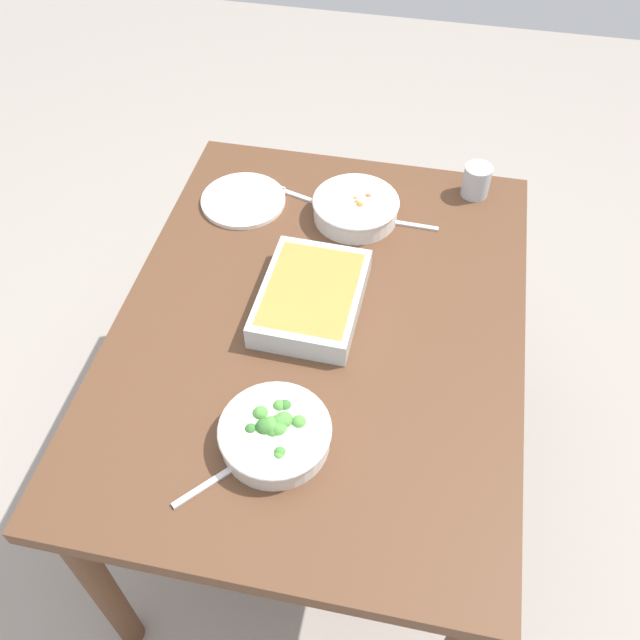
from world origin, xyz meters
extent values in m
plane|color=#9E9389|center=(0.00, 0.00, 0.00)|extent=(6.00, 6.00, 0.00)
cube|color=brown|center=(0.00, 0.00, 0.72)|extent=(1.20, 0.90, 0.04)
cylinder|color=brown|center=(-0.54, -0.39, 0.35)|extent=(0.06, 0.06, 0.70)
cylinder|color=brown|center=(0.54, -0.39, 0.35)|extent=(0.06, 0.06, 0.70)
cylinder|color=brown|center=(-0.54, 0.39, 0.35)|extent=(0.06, 0.06, 0.70)
cylinder|color=silver|center=(-0.36, 0.02, 0.77)|extent=(0.21, 0.21, 0.05)
torus|color=silver|center=(-0.36, 0.02, 0.79)|extent=(0.22, 0.22, 0.01)
cylinder|color=olive|center=(-0.36, 0.02, 0.77)|extent=(0.17, 0.17, 0.03)
sphere|color=olive|center=(-0.37, 0.01, 0.79)|extent=(0.02, 0.02, 0.02)
sphere|color=olive|center=(-0.34, 0.03, 0.79)|extent=(0.02, 0.02, 0.02)
sphere|color=silver|center=(-0.35, 0.02, 0.79)|extent=(0.02, 0.02, 0.02)
sphere|color=silver|center=(-0.36, 0.00, 0.79)|extent=(0.02, 0.02, 0.02)
sphere|color=olive|center=(-0.35, 0.02, 0.79)|extent=(0.02, 0.02, 0.02)
sphere|color=#C66633|center=(-0.38, 0.05, 0.79)|extent=(0.02, 0.02, 0.02)
cylinder|color=silver|center=(0.32, -0.02, 0.77)|extent=(0.21, 0.21, 0.05)
torus|color=silver|center=(0.32, -0.02, 0.79)|extent=(0.22, 0.22, 0.01)
cylinder|color=#8CB272|center=(0.32, -0.02, 0.77)|extent=(0.17, 0.17, 0.02)
sphere|color=#569E42|center=(0.30, 0.02, 0.79)|extent=(0.03, 0.03, 0.03)
sphere|color=#569E42|center=(0.27, -0.02, 0.79)|extent=(0.03, 0.03, 0.03)
sphere|color=#478C38|center=(0.37, 0.00, 0.78)|extent=(0.02, 0.02, 0.02)
sphere|color=#569E42|center=(0.32, -0.02, 0.79)|extent=(0.04, 0.04, 0.04)
sphere|color=#3D7A33|center=(0.27, -0.01, 0.79)|extent=(0.03, 0.03, 0.03)
sphere|color=#569E42|center=(0.29, -0.06, 0.79)|extent=(0.03, 0.03, 0.03)
sphere|color=#3D7A33|center=(0.32, -0.04, 0.79)|extent=(0.04, 0.04, 0.04)
sphere|color=#569E42|center=(0.32, -0.03, 0.79)|extent=(0.04, 0.04, 0.04)
sphere|color=#478C38|center=(0.33, -0.02, 0.79)|extent=(0.03, 0.03, 0.03)
sphere|color=#3D7A33|center=(0.33, -0.07, 0.78)|extent=(0.02, 0.02, 0.02)
sphere|color=#569E42|center=(0.37, 0.00, 0.78)|extent=(0.02, 0.02, 0.02)
sphere|color=#478C38|center=(0.31, -0.02, 0.79)|extent=(0.04, 0.04, 0.04)
sphere|color=#569E42|center=(0.30, -0.01, 0.79)|extent=(0.04, 0.04, 0.04)
cube|color=silver|center=(-0.04, -0.03, 0.77)|extent=(0.31, 0.23, 0.06)
cube|color=gold|center=(-0.04, -0.03, 0.78)|extent=(0.27, 0.20, 0.04)
cylinder|color=#B2BCC6|center=(-0.51, 0.31, 0.78)|extent=(0.07, 0.07, 0.08)
cylinder|color=black|center=(-0.51, 0.31, 0.77)|extent=(0.06, 0.06, 0.05)
cylinder|color=white|center=(-0.36, -0.28, 0.75)|extent=(0.22, 0.22, 0.01)
cube|color=silver|center=(-0.35, 0.16, 0.74)|extent=(0.02, 0.14, 0.01)
ellipsoid|color=silver|center=(-0.36, 0.08, 0.75)|extent=(0.03, 0.04, 0.01)
cube|color=silver|center=(0.44, -0.13, 0.74)|extent=(0.11, 0.10, 0.01)
ellipsoid|color=silver|center=(0.37, -0.07, 0.75)|extent=(0.05, 0.05, 0.01)
cube|color=silver|center=(-0.40, -0.12, 0.74)|extent=(0.05, 0.14, 0.01)
cube|color=silver|center=(-0.43, -0.21, 0.74)|extent=(0.04, 0.05, 0.01)
camera|label=1|loc=(0.97, 0.20, 1.91)|focal=38.58mm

